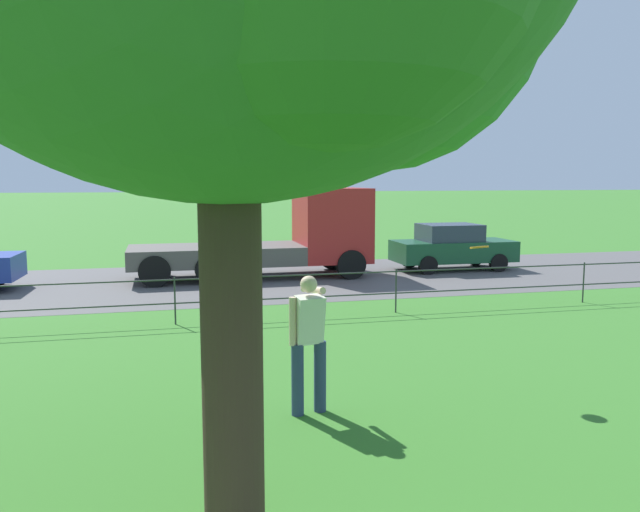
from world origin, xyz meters
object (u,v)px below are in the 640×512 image
Objects in this scene: frisbee at (479,247)px; flatbed_truck_left at (286,238)px; person_thrower at (308,339)px; car_dark_green_center at (452,247)px.

flatbed_truck_left is (-0.82, 10.84, -0.82)m from frisbee.
person_thrower is 13.77m from car_dark_green_center.
frisbee is 0.09× the size of car_dark_green_center.
car_dark_green_center is at bearing 56.68° from person_thrower.
flatbed_truck_left is 5.68m from car_dark_green_center.
person_thrower is 0.25× the size of flatbed_truck_left.
person_thrower reaches higher than car_dark_green_center.
flatbed_truck_left reaches higher than car_dark_green_center.
flatbed_truck_left reaches higher than frisbee.
frisbee is at bearing -85.66° from flatbed_truck_left.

